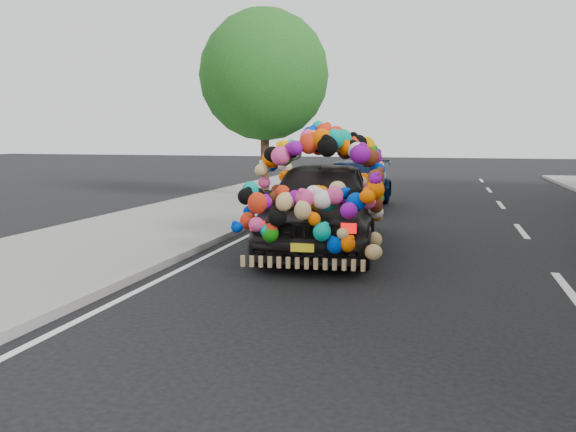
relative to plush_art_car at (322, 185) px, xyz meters
name	(u,v)px	position (x,y,z in m)	size (l,w,h in m)	color
ground	(310,273)	(0.26, -2.00, -1.19)	(100.00, 100.00, 0.00)	black
sidewalk	(68,254)	(-4.04, -2.00, -1.13)	(4.00, 60.00, 0.12)	gray
kerb	(170,260)	(-2.09, -2.00, -1.12)	(0.15, 60.00, 0.13)	gray
lane_markings	(568,290)	(3.86, -2.00, -1.18)	(6.00, 50.00, 0.01)	silver
tree_near_sidewalk	(265,75)	(-3.54, 7.50, 2.84)	(4.20, 4.20, 6.13)	#332114
plush_art_car	(322,185)	(0.00, 0.00, 0.00)	(2.81, 5.24, 2.30)	black
navy_sedan	(352,185)	(-0.42, 6.06, -0.50)	(1.92, 4.71, 1.37)	#041033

